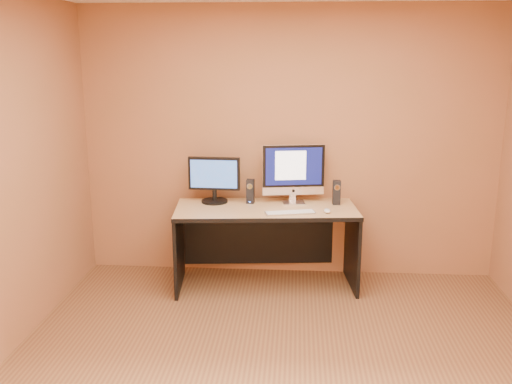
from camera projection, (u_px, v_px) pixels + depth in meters
floor at (282, 380)px, 3.86m from camera, size 4.00×4.00×0.00m
walls at (284, 194)px, 3.55m from camera, size 4.00×4.00×2.60m
desk at (266, 247)px, 5.33m from camera, size 1.72×0.88×0.77m
imac at (294, 174)px, 5.32m from camera, size 0.62×0.31×0.57m
second_monitor at (214, 180)px, 5.37m from camera, size 0.51×0.27×0.43m
speaker_left at (250, 191)px, 5.37m from camera, size 0.08×0.08×0.23m
speaker_right at (337, 192)px, 5.32m from camera, size 0.07×0.08×0.23m
keyboard at (290, 213)px, 5.04m from camera, size 0.46×0.23×0.02m
mouse at (327, 211)px, 5.07m from camera, size 0.07×0.11×0.04m
cable_a at (297, 199)px, 5.52m from camera, size 0.11×0.20×0.01m
cable_b at (295, 199)px, 5.54m from camera, size 0.04×0.19×0.01m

